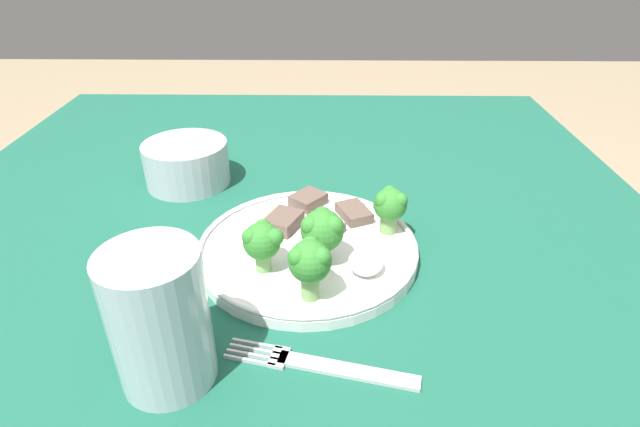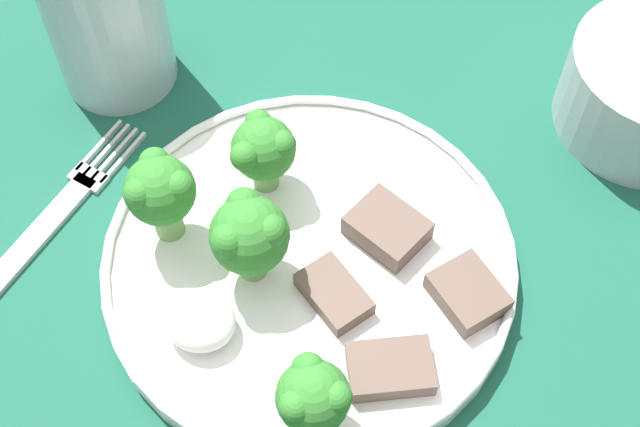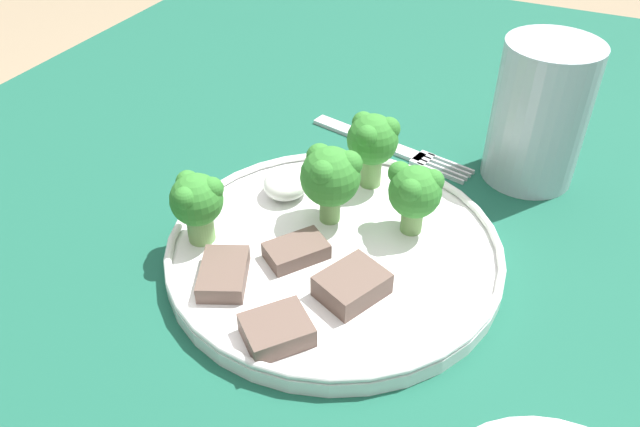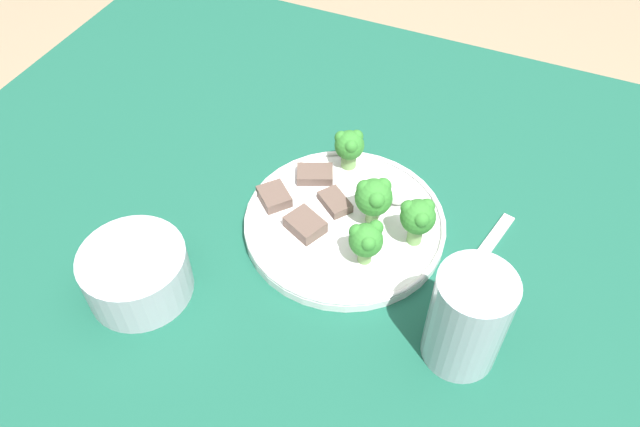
{
  "view_description": "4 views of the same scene",
  "coord_description": "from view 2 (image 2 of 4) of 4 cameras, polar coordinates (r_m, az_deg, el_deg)",
  "views": [
    {
      "loc": [
        -0.46,
        -0.05,
        1.09
      ],
      "look_at": [
        0.03,
        -0.04,
        0.8
      ],
      "focal_mm": 28.0,
      "sensor_mm": 36.0,
      "label": 1
    },
    {
      "loc": [
        0.1,
        -0.28,
        1.23
      ],
      "look_at": [
        0.02,
        -0.03,
        0.81
      ],
      "focal_mm": 50.0,
      "sensor_mm": 36.0,
      "label": 2
    },
    {
      "loc": [
        0.34,
        0.11,
        1.07
      ],
      "look_at": [
        0.01,
        -0.05,
        0.78
      ],
      "focal_mm": 35.0,
      "sensor_mm": 36.0,
      "label": 3
    },
    {
      "loc": [
        -0.16,
        0.45,
        1.35
      ],
      "look_at": [
        0.05,
        -0.02,
        0.78
      ],
      "focal_mm": 35.0,
      "sensor_mm": 36.0,
      "label": 4
    }
  ],
  "objects": [
    {
      "name": "table",
      "position": [
        0.66,
        -1.21,
        -4.96
      ],
      "size": [
        1.24,
        0.99,
        0.75
      ],
      "color": "#195642",
      "rests_on": "ground_plane"
    },
    {
      "name": "dinner_plate",
      "position": [
        0.55,
        -0.69,
        -3.14
      ],
      "size": [
        0.25,
        0.25,
        0.02
      ],
      "color": "white",
      "rests_on": "table"
    },
    {
      "name": "fork",
      "position": [
        0.59,
        -16.89,
        -0.48
      ],
      "size": [
        0.06,
        0.17,
        0.0
      ],
      "color": "silver",
      "rests_on": "table"
    },
    {
      "name": "drinking_glass",
      "position": [
        0.62,
        -13.53,
        12.12
      ],
      "size": [
        0.08,
        0.08,
        0.13
      ],
      "color": "#B2C1CC",
      "rests_on": "table"
    },
    {
      "name": "broccoli_floret_near_rim_left",
      "position": [
        0.5,
        -4.55,
        -1.36
      ],
      "size": [
        0.05,
        0.05,
        0.06
      ],
      "color": "#709E56",
      "rests_on": "dinner_plate"
    },
    {
      "name": "broccoli_floret_center_left",
      "position": [
        0.47,
        -0.45,
        -11.7
      ],
      "size": [
        0.04,
        0.04,
        0.06
      ],
      "color": "#709E56",
      "rests_on": "dinner_plate"
    },
    {
      "name": "broccoli_floret_back_left",
      "position": [
        0.54,
        -3.65,
        4.17
      ],
      "size": [
        0.04,
        0.04,
        0.06
      ],
      "color": "#709E56",
      "rests_on": "dinner_plate"
    },
    {
      "name": "broccoli_floret_front_left",
      "position": [
        0.53,
        -10.19,
        1.43
      ],
      "size": [
        0.04,
        0.04,
        0.07
      ],
      "color": "#709E56",
      "rests_on": "dinner_plate"
    },
    {
      "name": "meat_slice_front_slice",
      "position": [
        0.55,
        4.32,
        -0.96
      ],
      "size": [
        0.06,
        0.05,
        0.02
      ],
      "color": "brown",
      "rests_on": "dinner_plate"
    },
    {
      "name": "meat_slice_middle_slice",
      "position": [
        0.53,
        9.44,
        -5.06
      ],
      "size": [
        0.05,
        0.05,
        0.01
      ],
      "color": "brown",
      "rests_on": "dinner_plate"
    },
    {
      "name": "meat_slice_rear_slice",
      "position": [
        0.53,
        0.9,
        -5.17
      ],
      "size": [
        0.05,
        0.05,
        0.01
      ],
      "color": "brown",
      "rests_on": "dinner_plate"
    },
    {
      "name": "meat_slice_edge_slice",
      "position": [
        0.51,
        4.51,
        -9.86
      ],
      "size": [
        0.06,
        0.05,
        0.01
      ],
      "color": "brown",
      "rests_on": "dinner_plate"
    },
    {
      "name": "sauce_dollop",
      "position": [
        0.52,
        -7.69,
        -6.87
      ],
      "size": [
        0.04,
        0.04,
        0.02
      ],
      "color": "white",
      "rests_on": "dinner_plate"
    }
  ]
}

